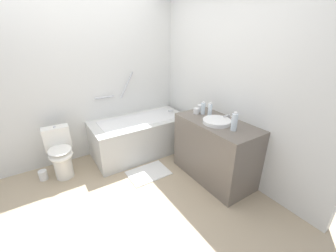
# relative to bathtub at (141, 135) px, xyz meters

# --- Properties ---
(ground_plane) EXTENTS (4.00, 4.00, 0.00)m
(ground_plane) POSITION_rel_bathtub_xyz_m (-0.67, -0.96, -0.32)
(ground_plane) COLOR tan
(wall_back_tiled) EXTENTS (3.40, 0.10, 2.45)m
(wall_back_tiled) POSITION_rel_bathtub_xyz_m (-0.67, 0.43, 0.91)
(wall_back_tiled) COLOR silver
(wall_back_tiled) RESTS_ON ground_plane
(wall_right_mirror) EXTENTS (0.10, 3.08, 2.45)m
(wall_right_mirror) POSITION_rel_bathtub_xyz_m (0.88, -0.96, 0.91)
(wall_right_mirror) COLOR silver
(wall_right_mirror) RESTS_ON ground_plane
(bathtub) EXTENTS (1.55, 0.76, 1.31)m
(bathtub) POSITION_rel_bathtub_xyz_m (0.00, 0.00, 0.00)
(bathtub) COLOR silver
(bathtub) RESTS_ON ground_plane
(toilet) EXTENTS (0.35, 0.50, 0.71)m
(toilet) POSITION_rel_bathtub_xyz_m (-1.22, -0.01, 0.04)
(toilet) COLOR white
(toilet) RESTS_ON ground_plane
(vanity_counter) EXTENTS (0.57, 1.12, 0.83)m
(vanity_counter) POSITION_rel_bathtub_xyz_m (0.55, -1.16, 0.10)
(vanity_counter) COLOR #6B6056
(vanity_counter) RESTS_ON ground_plane
(sink_basin) EXTENTS (0.35, 0.35, 0.05)m
(sink_basin) POSITION_rel_bathtub_xyz_m (0.51, -1.19, 0.54)
(sink_basin) COLOR white
(sink_basin) RESTS_ON vanity_counter
(sink_faucet) EXTENTS (0.12, 0.15, 0.07)m
(sink_faucet) POSITION_rel_bathtub_xyz_m (0.71, -1.19, 0.55)
(sink_faucet) COLOR silver
(sink_faucet) RESTS_ON vanity_counter
(water_bottle_0) EXTENTS (0.06, 0.06, 0.18)m
(water_bottle_0) POSITION_rel_bathtub_xyz_m (0.58, -0.84, 0.60)
(water_bottle_0) COLOR silver
(water_bottle_0) RESTS_ON vanity_counter
(water_bottle_1) EXTENTS (0.06, 0.06, 0.19)m
(water_bottle_1) POSITION_rel_bathtub_xyz_m (0.60, -0.96, 0.61)
(water_bottle_1) COLOR silver
(water_bottle_1) RESTS_ON vanity_counter
(water_bottle_2) EXTENTS (0.07, 0.07, 0.22)m
(water_bottle_2) POSITION_rel_bathtub_xyz_m (0.52, -1.45, 0.62)
(water_bottle_2) COLOR silver
(water_bottle_2) RESTS_ON vanity_counter
(drinking_glass_0) EXTENTS (0.07, 0.07, 0.10)m
(drinking_glass_0) POSITION_rel_bathtub_xyz_m (0.61, -0.75, 0.57)
(drinking_glass_0) COLOR white
(drinking_glass_0) RESTS_ON vanity_counter
(drinking_glass_1) EXTENTS (0.08, 0.08, 0.08)m
(drinking_glass_1) POSITION_rel_bathtub_xyz_m (0.51, -0.78, 0.56)
(drinking_glass_1) COLOR white
(drinking_glass_1) RESTS_ON vanity_counter
(bath_mat) EXTENTS (0.58, 0.41, 0.01)m
(bath_mat) POSITION_rel_bathtub_xyz_m (-0.20, -0.62, -0.31)
(bath_mat) COLOR white
(bath_mat) RESTS_ON ground_plane
(toilet_paper_roll) EXTENTS (0.11, 0.11, 0.14)m
(toilet_paper_roll) POSITION_rel_bathtub_xyz_m (-1.49, 0.04, -0.25)
(toilet_paper_roll) COLOR white
(toilet_paper_roll) RESTS_ON ground_plane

